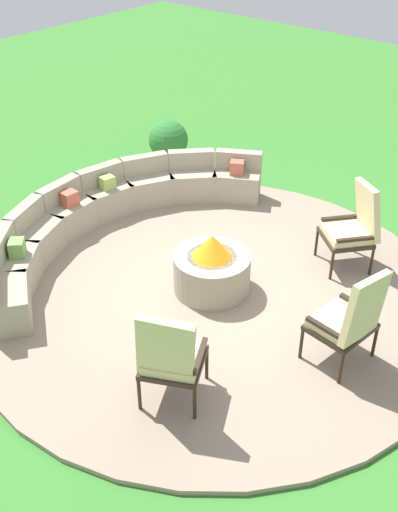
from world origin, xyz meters
The scene contains 8 objects.
ground_plane centered at (0.00, 0.00, 0.00)m, with size 24.00×24.00×0.00m, color #387A2D.
patio_circle centered at (0.00, 0.00, 0.03)m, with size 5.67×5.67×0.06m, color gray.
fire_pit centered at (0.00, 0.00, 0.36)m, with size 0.92×0.92×0.75m.
curved_stone_bench centered at (0.09, 1.89, 0.35)m, with size 4.69×1.83×0.71m.
lounge_chair_front_left centered at (-1.65, -0.85, 0.64)m, with size 0.79×0.79×1.16m.
lounge_chair_front_right centered at (-0.09, -1.84, 0.63)m, with size 0.70×0.62×1.15m.
lounge_chair_back_left centered at (1.55, -1.00, 0.63)m, with size 0.80×0.84×1.14m.
potted_plant_0 centered at (2.13, 2.65, 0.50)m, with size 0.64×0.64×0.89m.
Camera 1 is at (-4.70, -3.77, 4.54)m, focal length 43.42 mm.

